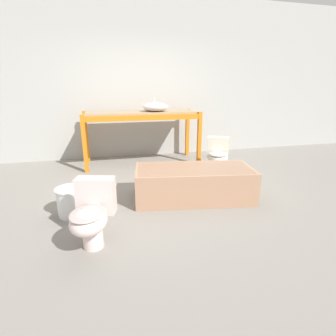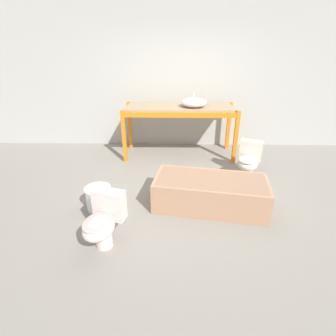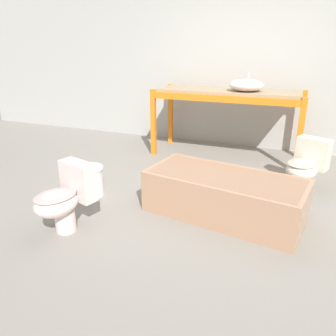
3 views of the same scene
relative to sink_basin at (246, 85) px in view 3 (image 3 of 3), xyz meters
name	(u,v)px [view 3 (image 3 of 3)]	position (x,y,z in m)	size (l,w,h in m)	color
ground_plane	(206,193)	(-0.16, -1.39, -1.09)	(12.00, 12.00, 0.00)	gray
warehouse_wall_rear	(246,46)	(-0.16, 0.73, 0.51)	(10.80, 0.08, 3.20)	#ADADA8
shelving_rack	(228,99)	(-0.26, 0.08, -0.23)	(2.17, 0.80, 1.01)	orange
sink_basin	(246,85)	(0.00, 0.00, 0.00)	(0.48, 0.45, 0.25)	silver
bathtub_main	(224,192)	(0.14, -1.82, -0.85)	(1.63, 0.94, 0.43)	tan
toilet_near	(65,197)	(-1.15, -2.63, -0.76)	(0.48, 0.62, 0.62)	silver
toilet_far	(305,166)	(0.88, -0.94, -0.76)	(0.53, 0.63, 0.62)	silver
bucket_white	(88,181)	(-1.41, -1.92, -0.92)	(0.36, 0.36, 0.34)	white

